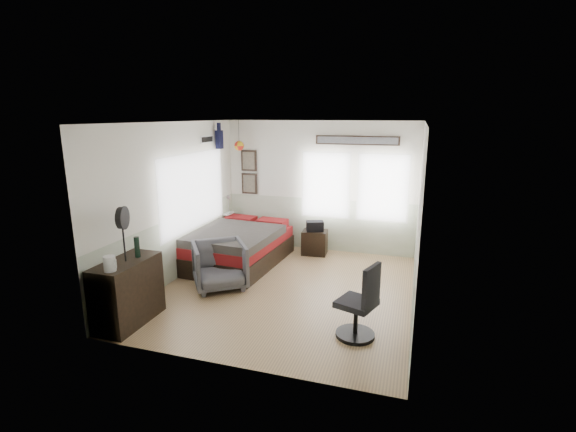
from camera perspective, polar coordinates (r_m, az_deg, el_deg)
name	(u,v)px	position (r m, az deg, el deg)	size (l,w,h in m)	color
ground_plane	(287,290)	(7.00, -0.20, -10.04)	(4.00, 4.50, 0.01)	#977351
room_shell	(285,191)	(6.71, -0.36, 3.41)	(4.02, 4.52, 2.71)	silver
wall_decor	(264,150)	(8.64, -3.31, 8.96)	(3.55, 1.32, 1.44)	#412D21
bed	(237,246)	(8.12, -7.02, -4.11)	(1.70, 2.29, 0.70)	black
dresser	(128,292)	(6.20, -21.06, -9.67)	(0.48, 1.00, 0.90)	black
armchair	(220,265)	(7.04, -9.32, -6.66)	(0.82, 0.85, 0.77)	#4C4B51
nightstand	(315,242)	(8.62, 3.66, -3.61)	(0.50, 0.40, 0.50)	black
task_chair	(360,308)	(5.51, 9.85, -12.33)	(0.57, 0.57, 1.01)	black
kettle	(110,264)	(5.70, -23.20, -6.01)	(0.17, 0.15, 0.20)	silver
bottle	(137,247)	(6.10, -19.95, -4.01)	(0.07, 0.07, 0.29)	black
stand_fan	(122,219)	(5.86, -21.71, -0.37)	(0.16, 0.30, 0.75)	black
black_bag	(315,226)	(8.53, 3.69, -1.37)	(0.34, 0.22, 0.20)	black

